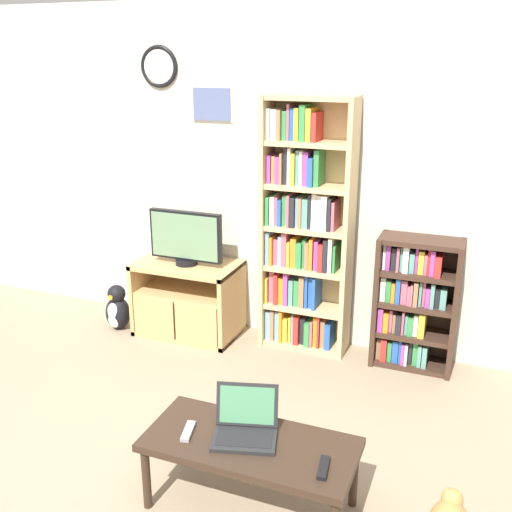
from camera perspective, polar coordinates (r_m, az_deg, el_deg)
name	(u,v)px	position (r m, az deg, el deg)	size (l,w,h in m)	color
wall_back	(290,178)	(4.64, 3.28, 7.46)	(7.09, 0.09, 2.60)	beige
tv_stand	(187,298)	(4.94, -6.55, -4.03)	(0.83, 0.50, 0.61)	tan
television	(186,238)	(4.76, -6.71, 1.71)	(0.61, 0.18, 0.44)	black
bookshelf_tall	(303,233)	(4.53, 4.54, 2.21)	(0.68, 0.28, 1.94)	tan
bookshelf_short	(413,303)	(4.51, 14.70, -4.34)	(0.58, 0.29, 0.98)	#3D281E
coffee_table	(250,449)	(3.12, -0.56, -17.87)	(1.06, 0.48, 0.39)	#332319
laptop	(246,424)	(3.11, -0.99, -15.74)	(0.37, 0.34, 0.24)	#232326
remote_near_laptop	(188,431)	(3.17, -6.48, -16.25)	(0.08, 0.17, 0.02)	#99999E
remote_far_from_laptop	(323,468)	(2.94, 6.44, -19.40)	(0.07, 0.16, 0.02)	black
penguin_figurine	(117,309)	(5.16, -13.08, -4.97)	(0.21, 0.19, 0.39)	black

